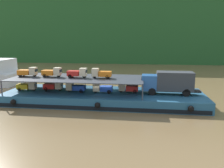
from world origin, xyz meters
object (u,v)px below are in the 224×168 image
Objects in this scene: cargo_barge at (104,97)px; mini_truck_upper_mid at (52,72)px; mini_truck_lower_bow at (128,88)px; mini_truck_upper_fore at (78,73)px; mini_truck_upper_stern at (28,72)px; mini_truck_lower_fore at (102,88)px; covered_lorry at (169,82)px; mini_truck_lower_aft at (54,86)px; mini_truck_lower_stern at (27,86)px; mini_truck_lower_mid at (75,87)px; mini_truck_upper_bow at (101,73)px.

cargo_barge is 8.31m from mini_truck_upper_mid.
mini_truck_lower_bow is 1.00× the size of mini_truck_upper_fore.
mini_truck_lower_bow is 1.01× the size of mini_truck_upper_stern.
mini_truck_lower_fore is 1.01× the size of mini_truck_upper_fore.
cargo_barge is 5.06m from mini_truck_upper_fore.
covered_lorry is at bearing 2.51° from mini_truck_lower_fore.
mini_truck_lower_stern is at bearing -170.29° from mini_truck_lower_aft.
mini_truck_lower_aft and mini_truck_lower_fore have the same top height.
mini_truck_lower_fore is at bearing -6.74° from mini_truck_upper_fore.
cargo_barge is 10.12× the size of mini_truck_upper_fore.
mini_truck_upper_stern is at bearing 91.75° from mini_truck_lower_stern.
mini_truck_lower_mid is at bearing -127.50° from mini_truck_upper_fore.
mini_truck_upper_stern is (-7.24, 0.41, 2.00)m from mini_truck_lower_mid.
mini_truck_lower_mid is at bearing -174.38° from mini_truck_upper_bow.
mini_truck_upper_stern reaches higher than covered_lorry.
cargo_barge is 10.01× the size of mini_truck_lower_stern.
mini_truck_lower_aft is 3.51m from mini_truck_lower_mid.
mini_truck_lower_aft is at bearing 178.87° from cargo_barge.
mini_truck_upper_bow is at bearing 179.65° from covered_lorry.
covered_lorry is (9.00, -0.07, 2.45)m from cargo_barge.
mini_truck_upper_fore is (3.73, -0.18, 2.00)m from mini_truck_lower_aft.
mini_truck_upper_fore reaches higher than mini_truck_lower_bow.
mini_truck_lower_stern is 11.14m from mini_truck_lower_fore.
covered_lorry reaches higher than mini_truck_lower_fore.
covered_lorry is 9.12m from mini_truck_lower_fore.
mini_truck_upper_mid is (3.66, 0.11, 0.00)m from mini_truck_upper_stern.
mini_truck_upper_fore is at bearing 179.84° from covered_lorry.
mini_truck_lower_mid is at bearing 0.97° from mini_truck_lower_stern.
mini_truck_upper_stern is at bearing 179.48° from mini_truck_upper_fore.
mini_truck_lower_fore is 1.02× the size of mini_truck_upper_bow.
mini_truck_upper_bow reaches higher than mini_truck_lower_mid.
mini_truck_upper_mid is 1.00× the size of mini_truck_upper_fore.
mini_truck_lower_aft is 4.23m from mini_truck_upper_fore.
mini_truck_lower_stern and mini_truck_lower_aft have the same top height.
mini_truck_lower_bow is (3.52, 0.68, 0.00)m from mini_truck_lower_fore.
mini_truck_lower_aft is (-16.44, 0.22, -1.00)m from covered_lorry.
mini_truck_lower_mid is at bearing -8.56° from mini_truck_lower_aft.
mini_truck_lower_mid is 7.46m from mini_truck_lower_bow.
mini_truck_lower_bow is 7.46m from mini_truck_upper_fore.
mini_truck_lower_aft is 10.91m from mini_truck_lower_bow.
mini_truck_lower_aft is 1.00× the size of mini_truck_upper_fore.
mini_truck_upper_stern reaches higher than mini_truck_lower_fore.
mini_truck_upper_stern is at bearing 179.82° from cargo_barge.
covered_lorry is at bearing -0.44° from cargo_barge.
mini_truck_upper_mid reaches higher than covered_lorry.
cargo_barge is 10.20× the size of mini_truck_upper_stern.
covered_lorry is 2.88× the size of mini_truck_upper_bow.
mini_truck_lower_fore is at bearing -2.57° from mini_truck_upper_stern.
mini_truck_upper_mid is 1.01× the size of mini_truck_upper_bow.
mini_truck_upper_bow is (-0.24, 0.45, 2.00)m from mini_truck_lower_fore.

